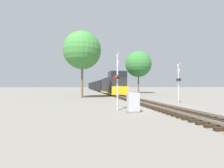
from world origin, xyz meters
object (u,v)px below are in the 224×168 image
Objects in this scene: crossing_signal_far at (179,81)px; relay_cabinet at (133,103)px; freight_train at (97,86)px; tree_far_right at (82,50)px; crossing_signal_near at (117,79)px; tree_mid_background at (138,64)px.

relay_cabinet is (-6.89, -5.39, -1.76)m from crossing_signal_far.
freight_train is 8.32× the size of tree_far_right.
relay_cabinet is at bearing 141.98° from crossing_signal_far.
crossing_signal_far is 15.32m from tree_far_right.
tree_far_right reaches higher than freight_train.
tree_mid_background reaches higher than crossing_signal_near.
crossing_signal_near is at bearing -94.00° from freight_train.
tree_mid_background is at bearing 70.30° from relay_cabinet.
crossing_signal_near is 1.03× the size of crossing_signal_far.
relay_cabinet is at bearing -77.44° from tree_far_right.
tree_far_right reaches higher than crossing_signal_far.
tree_mid_background is at bearing 4.85° from crossing_signal_far.
tree_mid_background reaches higher than crossing_signal_far.
freight_train reaches higher than crossing_signal_near.
crossing_signal_far is 0.42× the size of tree_far_right.
freight_train is 19.43× the size of crossing_signal_near.
freight_train is 45.17m from tree_far_right.
relay_cabinet is 0.14× the size of tree_far_right.
tree_mid_background is (14.33, 14.85, -0.04)m from tree_far_right.
crossing_signal_far is (3.71, -54.47, 0.57)m from freight_train.
freight_train reaches higher than crossing_signal_far.
crossing_signal_near reaches higher than relay_cabinet.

